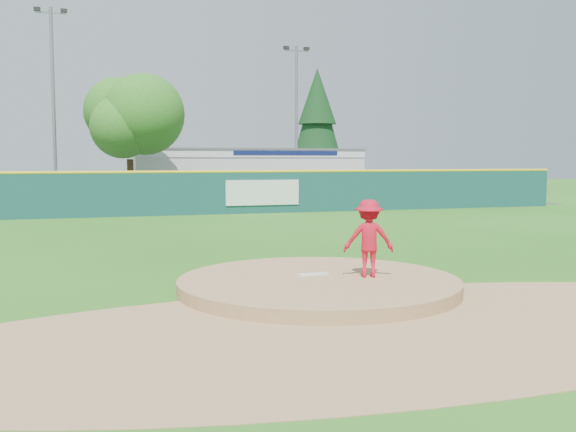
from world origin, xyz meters
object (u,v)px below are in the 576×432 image
object	(u,v)px
light_pole_left	(53,97)
pitcher	(369,238)
pool_building_grp	(242,173)
light_pole_right	(296,115)
van	(269,195)
deciduous_tree	(129,124)
conifer_tree	(317,122)

from	to	relation	value
light_pole_left	pitcher	bearing A→B (deg)	-75.57
pool_building_grp	light_pole_right	xyz separation A→B (m)	(3.00, -2.99, 3.88)
pool_building_grp	light_pole_right	bearing A→B (deg)	-44.95
pitcher	pool_building_grp	xyz separation A→B (m)	(5.01, 32.16, 0.65)
van	pool_building_grp	bearing A→B (deg)	11.61
pitcher	light_pole_left	size ratio (longest dim) A/B	0.14
pool_building_grp	light_pole_left	xyz separation A→B (m)	(-12.00, -4.99, 4.39)
pitcher	deciduous_tree	xyz separation A→B (m)	(-2.99, 25.17, 3.54)
pool_building_grp	conifer_tree	distance (m)	8.95
pitcher	light_pole_right	xyz separation A→B (m)	(8.01, 29.17, 4.53)
deciduous_tree	conifer_tree	size ratio (longest dim) A/B	0.77
van	conifer_tree	xyz separation A→B (m)	(7.83, 13.93, 4.87)
light_pole_right	light_pole_left	bearing A→B (deg)	-172.41
pitcher	light_pole_left	xyz separation A→B (m)	(-6.99, 27.17, 5.04)
van	pool_building_grp	distance (m)	10.01
conifer_tree	light_pole_right	world-z (taller)	light_pole_right
van	conifer_tree	distance (m)	16.71
conifer_tree	van	bearing A→B (deg)	-119.34
light_pole_left	conifer_tree	bearing A→B (deg)	25.35
pitcher	pool_building_grp	size ratio (longest dim) A/B	0.10
pool_building_grp	light_pole_left	world-z (taller)	light_pole_left
light_pole_right	conifer_tree	bearing A→B (deg)	60.26
pitcher	light_pole_left	bearing A→B (deg)	-57.62
van	light_pole_left	world-z (taller)	light_pole_left
van	light_pole_left	bearing A→B (deg)	82.57
pool_building_grp	conifer_tree	world-z (taller)	conifer_tree
pitcher	deciduous_tree	size ratio (longest dim) A/B	0.21
light_pole_right	pool_building_grp	bearing A→B (deg)	135.05
pool_building_grp	conifer_tree	size ratio (longest dim) A/B	1.60
van	light_pole_right	xyz separation A→B (m)	(3.83, 6.93, 4.87)
pool_building_grp	deciduous_tree	size ratio (longest dim) A/B	2.07
pool_building_grp	deciduous_tree	xyz separation A→B (m)	(-8.00, -6.99, 2.89)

